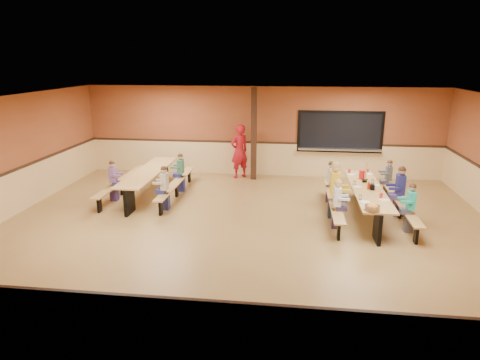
# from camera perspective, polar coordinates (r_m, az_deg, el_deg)

# --- Properties ---
(ground) EXTENTS (12.00, 12.00, 0.00)m
(ground) POSITION_cam_1_polar(r_m,az_deg,el_deg) (10.14, 0.60, -6.58)
(ground) COLOR olive
(ground) RESTS_ON ground
(room_envelope) EXTENTS (12.04, 10.04, 3.02)m
(room_envelope) POSITION_cam_1_polar(r_m,az_deg,el_deg) (9.89, 0.61, -2.89)
(room_envelope) COLOR brown
(room_envelope) RESTS_ON ground
(kitchen_pass_through) EXTENTS (2.78, 0.28, 1.38)m
(kitchen_pass_through) POSITION_cam_1_polar(r_m,az_deg,el_deg) (14.55, 13.18, 6.03)
(kitchen_pass_through) COLOR black
(kitchen_pass_through) RESTS_ON ground
(structural_post) EXTENTS (0.18, 0.18, 3.00)m
(structural_post) POSITION_cam_1_polar(r_m,az_deg,el_deg) (13.97, 1.86, 6.09)
(structural_post) COLOR black
(structural_post) RESTS_ON ground
(cafeteria_table_main) EXTENTS (1.91, 3.70, 0.74)m
(cafeteria_table_main) POSITION_cam_1_polar(r_m,az_deg,el_deg) (11.22, 16.56, -2.15)
(cafeteria_table_main) COLOR #B58A48
(cafeteria_table_main) RESTS_ON ground
(cafeteria_table_second) EXTENTS (1.91, 3.70, 0.74)m
(cafeteria_table_second) POSITION_cam_1_polar(r_m,az_deg,el_deg) (12.72, -12.09, 0.26)
(cafeteria_table_second) COLOR #B58A48
(cafeteria_table_second) RESTS_ON ground
(seated_child_white_left) EXTENTS (0.35, 0.29, 1.17)m
(seated_child_white_left) POSITION_cam_1_polar(r_m,az_deg,el_deg) (10.28, 12.79, -3.18)
(seated_child_white_left) COLOR silver
(seated_child_white_left) RESTS_ON ground
(seated_adult_yellow) EXTENTS (0.47, 0.38, 1.41)m
(seated_adult_yellow) POSITION_cam_1_polar(r_m,az_deg,el_deg) (10.93, 12.48, -1.36)
(seated_adult_yellow) COLOR gold
(seated_adult_yellow) RESTS_ON ground
(seated_child_grey_left) EXTENTS (0.33, 0.27, 1.14)m
(seated_child_grey_left) POSITION_cam_1_polar(r_m,az_deg,el_deg) (12.15, 11.95, -0.26)
(seated_child_grey_left) COLOR #B8B8B8
(seated_child_grey_left) RESTS_ON ground
(seated_child_teal_right) EXTENTS (0.34, 0.28, 1.14)m
(seated_child_teal_right) POSITION_cam_1_polar(r_m,az_deg,el_deg) (10.56, 21.75, -3.51)
(seated_child_teal_right) COLOR teal
(seated_child_teal_right) RESTS_ON ground
(seated_child_navy_right) EXTENTS (0.40, 0.33, 1.28)m
(seated_child_navy_right) POSITION_cam_1_polar(r_m,az_deg,el_deg) (11.52, 20.52, -1.47)
(seated_child_navy_right) COLOR navy
(seated_child_navy_right) RESTS_ON ground
(seated_child_char_right) EXTENTS (0.33, 0.27, 1.12)m
(seated_child_char_right) POSITION_cam_1_polar(r_m,az_deg,el_deg) (12.83, 19.14, 0.02)
(seated_child_char_right) COLOR #484F52
(seated_child_char_right) RESTS_ON ground
(seated_child_purple_sec) EXTENTS (0.33, 0.27, 1.13)m
(seated_child_purple_sec) POSITION_cam_1_polar(r_m,az_deg,el_deg) (12.49, -16.53, -0.14)
(seated_child_purple_sec) COLOR #795286
(seated_child_purple_sec) RESTS_ON ground
(seated_child_green_sec) EXTENTS (0.34, 0.28, 1.15)m
(seated_child_green_sec) POSITION_cam_1_polar(r_m,az_deg,el_deg) (12.95, -7.90, 0.97)
(seated_child_green_sec) COLOR #3B7961
(seated_child_green_sec) RESTS_ON ground
(seated_child_tan_sec) EXTENTS (0.35, 0.29, 1.17)m
(seated_child_tan_sec) POSITION_cam_1_polar(r_m,az_deg,el_deg) (11.42, -10.00, -1.10)
(seated_child_tan_sec) COLOR #BAAC98
(seated_child_tan_sec) RESTS_ON ground
(standing_woman) EXTENTS (0.78, 0.75, 1.80)m
(standing_woman) POSITION_cam_1_polar(r_m,az_deg,el_deg) (14.28, -0.08, 3.86)
(standing_woman) COLOR #B4141F
(standing_woman) RESTS_ON ground
(punch_pitcher) EXTENTS (0.16, 0.16, 0.22)m
(punch_pitcher) POSITION_cam_1_polar(r_m,az_deg,el_deg) (12.01, 15.93, 0.68)
(punch_pitcher) COLOR red
(punch_pitcher) RESTS_ON cafeteria_table_main
(chip_bowl) EXTENTS (0.32, 0.32, 0.15)m
(chip_bowl) POSITION_cam_1_polar(r_m,az_deg,el_deg) (9.56, 17.24, -3.51)
(chip_bowl) COLOR orange
(chip_bowl) RESTS_ON cafeteria_table_main
(napkin_dispenser) EXTENTS (0.10, 0.14, 0.13)m
(napkin_dispenser) POSITION_cam_1_polar(r_m,az_deg,el_deg) (11.10, 17.23, -0.90)
(napkin_dispenser) COLOR black
(napkin_dispenser) RESTS_ON cafeteria_table_main
(condiment_mustard) EXTENTS (0.06, 0.06, 0.17)m
(condiment_mustard) POSITION_cam_1_polar(r_m,az_deg,el_deg) (11.27, 16.67, -0.50)
(condiment_mustard) COLOR yellow
(condiment_mustard) RESTS_ON cafeteria_table_main
(condiment_ketchup) EXTENTS (0.06, 0.06, 0.17)m
(condiment_ketchup) POSITION_cam_1_polar(r_m,az_deg,el_deg) (11.09, 16.77, -0.76)
(condiment_ketchup) COLOR #B2140F
(condiment_ketchup) RESTS_ON cafeteria_table_main
(table_paddle) EXTENTS (0.16, 0.16, 0.56)m
(table_paddle) POSITION_cam_1_polar(r_m,az_deg,el_deg) (11.71, 16.40, 0.39)
(table_paddle) COLOR black
(table_paddle) RESTS_ON cafeteria_table_main
(place_settings) EXTENTS (0.65, 3.30, 0.11)m
(place_settings) POSITION_cam_1_polar(r_m,az_deg,el_deg) (11.15, 16.67, -0.83)
(place_settings) COLOR beige
(place_settings) RESTS_ON cafeteria_table_main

